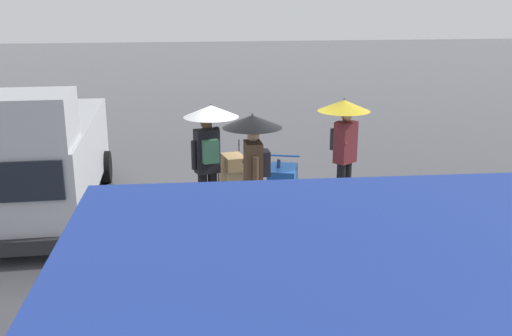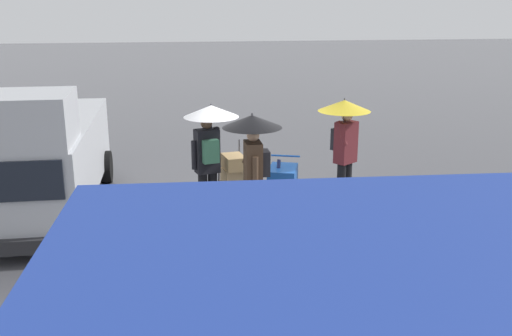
{
  "view_description": "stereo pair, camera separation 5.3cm",
  "coord_description": "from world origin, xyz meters",
  "px_view_note": "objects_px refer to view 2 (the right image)",
  "views": [
    {
      "loc": [
        1.45,
        11.0,
        4.06
      ],
      "look_at": [
        0.06,
        0.78,
        1.05
      ],
      "focal_mm": 41.37,
      "sensor_mm": 36.0,
      "label": 1
    },
    {
      "loc": [
        1.4,
        11.01,
        4.06
      ],
      "look_at": [
        0.06,
        0.78,
        1.05
      ],
      "focal_mm": 41.37,
      "sensor_mm": 36.0,
      "label": 2
    }
  ],
  "objects_px": {
    "hand_dolly_boxes": "(234,178)",
    "pedestrian_black_side": "(253,146)",
    "cargo_van_parked_right": "(40,154)",
    "pedestrian_pink_side": "(209,134)",
    "shopping_cart_vendor": "(283,183)",
    "pedestrian_white_side": "(345,127)"
  },
  "relations": [
    {
      "from": "cargo_van_parked_right",
      "to": "shopping_cart_vendor",
      "type": "xyz_separation_m",
      "value": [
        -4.59,
        0.45,
        -0.61
      ]
    },
    {
      "from": "pedestrian_pink_side",
      "to": "pedestrian_white_side",
      "type": "distance_m",
      "value": 2.72
    },
    {
      "from": "cargo_van_parked_right",
      "to": "shopping_cart_vendor",
      "type": "height_order",
      "value": "cargo_van_parked_right"
    },
    {
      "from": "shopping_cart_vendor",
      "to": "pedestrian_pink_side",
      "type": "distance_m",
      "value": 1.72
    },
    {
      "from": "hand_dolly_boxes",
      "to": "pedestrian_black_side",
      "type": "relative_size",
      "value": 0.61
    },
    {
      "from": "pedestrian_black_side",
      "to": "pedestrian_white_side",
      "type": "xyz_separation_m",
      "value": [
        -2.01,
        -1.35,
        0.0
      ]
    },
    {
      "from": "shopping_cart_vendor",
      "to": "pedestrian_white_side",
      "type": "bearing_deg",
      "value": -164.12
    },
    {
      "from": "cargo_van_parked_right",
      "to": "pedestrian_pink_side",
      "type": "bearing_deg",
      "value": 173.22
    },
    {
      "from": "cargo_van_parked_right",
      "to": "hand_dolly_boxes",
      "type": "height_order",
      "value": "cargo_van_parked_right"
    },
    {
      "from": "cargo_van_parked_right",
      "to": "pedestrian_pink_side",
      "type": "relative_size",
      "value": 2.5
    },
    {
      "from": "pedestrian_pink_side",
      "to": "pedestrian_black_side",
      "type": "xyz_separation_m",
      "value": [
        -0.7,
        1.05,
        0.0
      ]
    },
    {
      "from": "shopping_cart_vendor",
      "to": "pedestrian_pink_side",
      "type": "xyz_separation_m",
      "value": [
        1.4,
        -0.07,
        1.0
      ]
    },
    {
      "from": "hand_dolly_boxes",
      "to": "cargo_van_parked_right",
      "type": "bearing_deg",
      "value": -2.39
    },
    {
      "from": "hand_dolly_boxes",
      "to": "pedestrian_white_side",
      "type": "distance_m",
      "value": 2.43
    },
    {
      "from": "cargo_van_parked_right",
      "to": "pedestrian_pink_side",
      "type": "height_order",
      "value": "cargo_van_parked_right"
    },
    {
      "from": "hand_dolly_boxes",
      "to": "pedestrian_pink_side",
      "type": "distance_m",
      "value": 1.09
    },
    {
      "from": "cargo_van_parked_right",
      "to": "pedestrian_white_side",
      "type": "distance_m",
      "value": 5.91
    },
    {
      "from": "shopping_cart_vendor",
      "to": "hand_dolly_boxes",
      "type": "height_order",
      "value": "hand_dolly_boxes"
    },
    {
      "from": "hand_dolly_boxes",
      "to": "pedestrian_white_side",
      "type": "xyz_separation_m",
      "value": [
        -2.23,
        -0.07,
        0.95
      ]
    },
    {
      "from": "shopping_cart_vendor",
      "to": "pedestrian_black_side",
      "type": "bearing_deg",
      "value": 54.24
    },
    {
      "from": "hand_dolly_boxes",
      "to": "pedestrian_pink_side",
      "type": "xyz_separation_m",
      "value": [
        0.47,
        0.23,
        0.95
      ]
    },
    {
      "from": "pedestrian_black_side",
      "to": "cargo_van_parked_right",
      "type": "bearing_deg",
      "value": -20.19
    }
  ]
}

